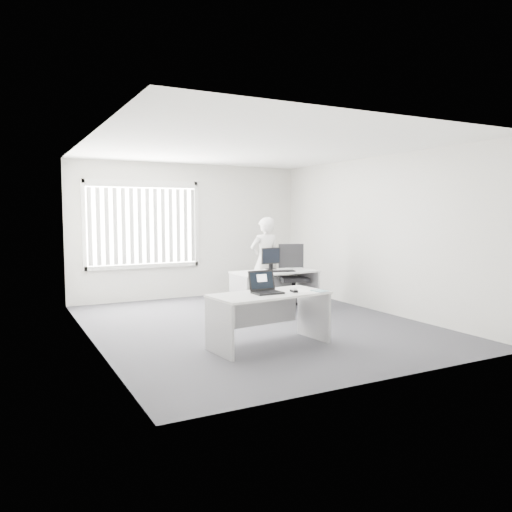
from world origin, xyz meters
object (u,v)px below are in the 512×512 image
office_chair (293,286)px  person (265,260)px  laptop (268,283)px  desk_far (275,282)px  desk_near (269,308)px  monitor (271,259)px

office_chair → person: size_ratio=0.69×
person → laptop: size_ratio=4.47×
person → laptop: (-1.51, -2.84, 0.02)m
desk_far → desk_near: bearing=-124.0°
desk_near → laptop: bearing=-151.8°
desk_far → monitor: (0.08, 0.29, 0.40)m
desk_near → laptop: 0.35m
desk_near → office_chair: office_chair is taller
office_chair → laptop: bearing=-110.1°
office_chair → person: person is taller
laptop → person: bearing=61.7°
desk_near → person: bearing=56.5°
monitor → laptop: bearing=-123.4°
office_chair → desk_near: bearing=-109.8°
desk_near → laptop: (-0.04, -0.03, 0.35)m
desk_near → office_chair: bearing=46.4°
desk_far → office_chair: office_chair is taller
desk_far → laptop: laptop is taller
person → desk_near: bearing=64.7°
office_chair → person: bearing=156.0°
laptop → monitor: (1.47, 2.53, 0.05)m
desk_far → person: bearing=75.9°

